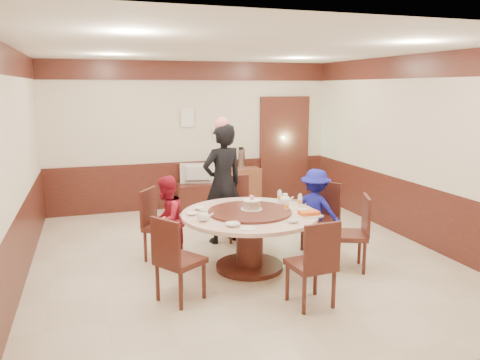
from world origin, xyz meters
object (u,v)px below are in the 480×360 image
object	(u,v)px
tv_stand	(198,196)
television	(198,174)
banquet_table	(250,229)
person_standing	(223,184)
birthday_cake	(252,204)
person_blue	(315,211)
side_cabinet	(239,187)
person_red	(167,220)
shrimp_platter	(309,214)
thermos	(241,159)

from	to	relation	value
tv_stand	television	distance (m)	0.45
banquet_table	person_standing	world-z (taller)	person_standing
birthday_cake	banquet_table	bearing A→B (deg)	-132.62
person_blue	side_cabinet	world-z (taller)	person_blue
banquet_table	person_red	size ratio (longest dim) A/B	1.47
tv_stand	television	size ratio (longest dim) A/B	1.24
person_blue	birthday_cake	world-z (taller)	person_blue
television	person_blue	bearing A→B (deg)	122.53
tv_stand	side_cabinet	size ratio (longest dim) A/B	1.06
banquet_table	person_blue	world-z (taller)	person_blue
person_standing	person_blue	xyz separation A→B (m)	(1.14, -0.81, -0.30)
person_blue	tv_stand	size ratio (longest dim) A/B	1.40
shrimp_platter	tv_stand	distance (m)	3.63
person_red	person_blue	size ratio (longest dim) A/B	0.99
tv_stand	side_cabinet	world-z (taller)	side_cabinet
shrimp_platter	person_red	bearing A→B (deg)	150.40
person_red	birthday_cake	size ratio (longest dim) A/B	4.29
person_red	shrimp_platter	world-z (taller)	person_red
banquet_table	thermos	distance (m)	3.35
shrimp_platter	television	bearing A→B (deg)	99.61
banquet_table	thermos	bearing A→B (deg)	73.81
birthday_cake	tv_stand	bearing A→B (deg)	89.90
person_blue	birthday_cake	size ratio (longest dim) A/B	4.32
side_cabinet	thermos	size ratio (longest dim) A/B	2.11
person_red	birthday_cake	world-z (taller)	person_red
person_standing	television	bearing A→B (deg)	-106.87
thermos	television	bearing A→B (deg)	-178.05
shrimp_platter	tv_stand	xyz separation A→B (m)	(-0.60, 3.54, -0.53)
birthday_cake	thermos	size ratio (longest dim) A/B	0.73
person_standing	tv_stand	bearing A→B (deg)	-106.87
person_red	thermos	distance (m)	3.28
birthday_cake	television	bearing A→B (deg)	89.90
shrimp_platter	thermos	size ratio (longest dim) A/B	0.79
person_red	side_cabinet	size ratio (longest dim) A/B	1.48
person_standing	tv_stand	distance (m)	2.11
tv_stand	thermos	xyz separation A→B (m)	(0.88, 0.03, 0.69)
shrimp_platter	banquet_table	bearing A→B (deg)	149.91
tv_stand	side_cabinet	distance (m)	0.85
person_standing	shrimp_platter	distance (m)	1.68
person_blue	banquet_table	bearing A→B (deg)	65.53
person_standing	person_red	world-z (taller)	person_standing
person_red	shrimp_platter	bearing A→B (deg)	93.59
tv_stand	television	xyz separation A→B (m)	(0.00, 0.00, 0.45)
television	side_cabinet	world-z (taller)	television
banquet_table	birthday_cake	xyz separation A→B (m)	(0.04, 0.05, 0.31)
thermos	side_cabinet	bearing A→B (deg)	180.00
person_standing	person_red	size ratio (longest dim) A/B	1.52
banquet_table	birthday_cake	world-z (taller)	birthday_cake
person_standing	side_cabinet	bearing A→B (deg)	-128.98
person_blue	thermos	size ratio (longest dim) A/B	3.14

